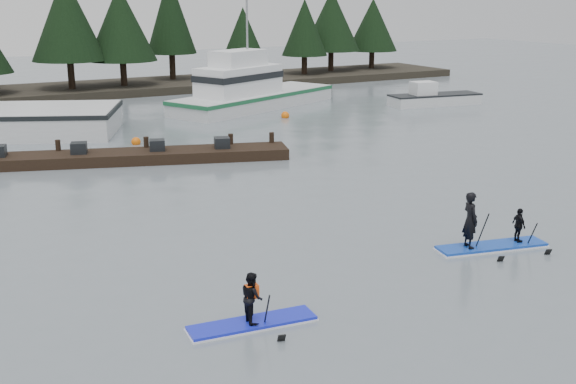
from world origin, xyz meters
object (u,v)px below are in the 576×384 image
fishing_boat_medium (251,100)px  floating_dock (125,157)px  paddleboard_duo (487,230)px  paddleboard_solo (252,308)px

fishing_boat_medium → floating_dock: 16.97m
paddleboard_duo → floating_dock: bearing=123.0°
paddleboard_duo → paddleboard_solo: bearing=-158.9°
fishing_boat_medium → floating_dock: bearing=-159.9°
floating_dock → paddleboard_duo: size_ratio=4.24×
fishing_boat_medium → paddleboard_duo: fishing_boat_medium is taller
floating_dock → paddleboard_duo: (6.24, -16.77, 0.35)m
floating_dock → paddleboard_duo: bearing=-51.5°
floating_dock → paddleboard_solo: bearing=-79.2°
paddleboard_solo → paddleboard_duo: (8.55, 1.29, 0.15)m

